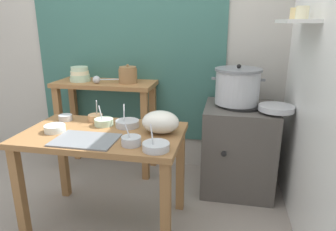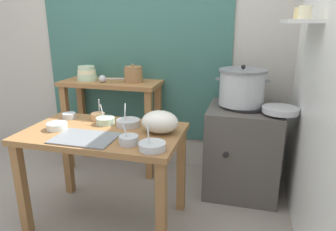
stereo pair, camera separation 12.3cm
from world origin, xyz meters
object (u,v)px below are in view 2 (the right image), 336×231
Objects in this scene: prep_table at (104,145)px; prep_bowl_1 at (128,122)px; prep_bowl_6 at (98,116)px; ladle at (103,79)px; wide_pan at (281,110)px; prep_bowl_2 at (57,126)px; bowl_stack_enamel at (87,74)px; prep_bowl_5 at (105,120)px; clay_pot at (133,75)px; steamer_pot at (242,87)px; plastic_bag at (160,122)px; prep_bowl_3 at (129,140)px; stove_block at (242,149)px; back_shelf_table at (112,103)px; prep_bowl_0 at (69,116)px; serving_tray at (85,138)px.

prep_bowl_1 reaches higher than prep_table.
ladle is at bearing 111.08° from prep_bowl_6.
wide_pan reaches higher than prep_bowl_2.
prep_bowl_5 is at bearing -53.12° from bowl_stack_enamel.
clay_pot reaches higher than prep_bowl_2.
steamer_pot reaches higher than prep_table.
plastic_bag reaches higher than prep_bowl_3.
stove_block is 4.01× the size of bowl_stack_enamel.
clay_pot reaches higher than plastic_bag.
back_shelf_table reaches higher than prep_bowl_0.
back_shelf_table reaches higher than prep_bowl_6.
bowl_stack_enamel is (-0.57, 0.83, 0.35)m from prep_table.
plastic_bag is at bearing -42.68° from ladle.
bowl_stack_enamel reaches higher than back_shelf_table.
bowl_stack_enamel is at bearing 106.03° from prep_bowl_0.
serving_tray is at bearing -151.71° from plastic_bag.
prep_table is at bearing -70.36° from prep_bowl_5.
stove_block is 4.47× the size of clay_pot.
steamer_pot is 1.48m from prep_bowl_2.
back_shelf_table is 6.44× the size of prep_bowl_5.
prep_bowl_0 is 0.72× the size of prep_bowl_2.
prep_bowl_3 is at bearing -67.42° from prep_bowl_1.
back_shelf_table is at bearing 84.94° from prep_bowl_0.
prep_table is 0.24m from prep_bowl_1.
ladle reaches higher than prep_bowl_0.
prep_bowl_6 reaches higher than serving_tray.
prep_bowl_5 is at bearing -68.56° from back_shelf_table.
wide_pan is 1.85× the size of prep_bowl_5.
plastic_bag is at bearing -16.39° from prep_bowl_6.
prep_table is 1.21m from steamer_pot.
steamer_pot reaches higher than back_shelf_table.
wide_pan reaches higher than serving_tray.
wide_pan is 1.33m from prep_bowl_5.
prep_bowl_3 is 0.80× the size of prep_bowl_6.
prep_bowl_5 is (0.34, -0.05, 0.00)m from prep_bowl_0.
prep_bowl_0 reaches higher than serving_tray.
prep_bowl_3 is (0.59, -1.03, 0.07)m from back_shelf_table.
prep_bowl_2 is (0.03, -0.82, -0.19)m from ladle.
steamer_pot reaches higher than prep_bowl_5.
prep_bowl_0 is at bearing 133.36° from serving_tray.
prep_bowl_1 is (-0.82, -0.57, 0.36)m from stove_block.
prep_bowl_2 is (-1.27, -0.77, 0.36)m from stove_block.
steamer_pot reaches higher than bowl_stack_enamel.
ladle is at bearing -18.63° from bowl_stack_enamel.
clay_pot is at bearing 173.71° from steamer_pot.
prep_bowl_3 is (0.31, -0.01, 0.03)m from serving_tray.
bowl_stack_enamel is 1.81m from wide_pan.
prep_bowl_3 reaches higher than serving_tray.
stove_block is 7.65× the size of prep_bowl_0.
prep_bowl_5 is at bearing 170.71° from plastic_bag.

